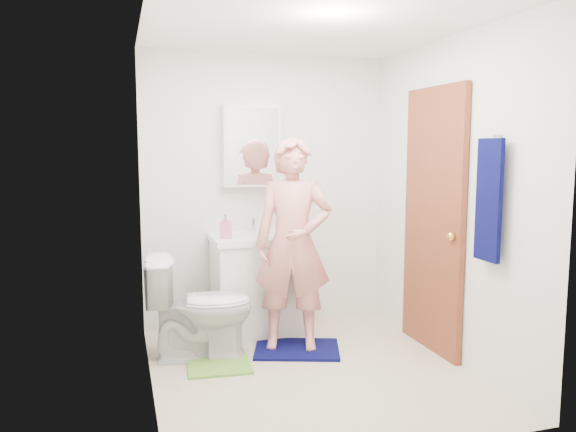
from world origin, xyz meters
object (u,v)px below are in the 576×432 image
object	(u,v)px
soap_dispenser	(226,226)
towel	(489,200)
medicine_cabinet	(251,146)
toilet	(200,307)
vanity_cabinet	(258,287)
toothbrush_cup	(284,226)
man	(293,244)

from	to	relation	value
soap_dispenser	towel	bearing A→B (deg)	-43.84
medicine_cabinet	toilet	bearing A→B (deg)	-129.96
vanity_cabinet	medicine_cabinet	bearing A→B (deg)	90.00
toilet	medicine_cabinet	bearing A→B (deg)	-31.41
vanity_cabinet	soap_dispenser	world-z (taller)	soap_dispenser
towel	soap_dispenser	xyz separation A→B (m)	(-1.47, 1.41, -0.30)
medicine_cabinet	towel	size ratio (longest dim) A/B	0.87
toothbrush_cup	soap_dispenser	bearing A→B (deg)	-163.02
vanity_cabinet	toothbrush_cup	distance (m)	0.57
medicine_cabinet	towel	distance (m)	2.11
man	toothbrush_cup	bearing A→B (deg)	99.35
medicine_cabinet	soap_dispenser	size ratio (longest dim) A/B	3.55
toilet	soap_dispenser	world-z (taller)	soap_dispenser
toothbrush_cup	man	distance (m)	0.58
towel	toothbrush_cup	world-z (taller)	towel
vanity_cabinet	towel	size ratio (longest dim) A/B	1.00
medicine_cabinet	toilet	world-z (taller)	medicine_cabinet
towel	soap_dispenser	world-z (taller)	towel
vanity_cabinet	toilet	distance (m)	0.71
towel	toilet	distance (m)	2.20
vanity_cabinet	toothbrush_cup	size ratio (longest dim) A/B	6.29
toilet	man	size ratio (longest dim) A/B	0.48
medicine_cabinet	man	world-z (taller)	medicine_cabinet
towel	toilet	xyz separation A→B (m)	(-1.74, 1.04, -0.85)
toilet	soap_dispenser	xyz separation A→B (m)	(0.27, 0.37, 0.55)
soap_dispenser	man	xyz separation A→B (m)	(0.45, -0.41, -0.10)
vanity_cabinet	man	world-z (taller)	man
towel	soap_dispenser	size ratio (longest dim) A/B	4.06
towel	man	xyz separation A→B (m)	(-1.02, 1.01, -0.41)
medicine_cabinet	soap_dispenser	xyz separation A→B (m)	(-0.29, -0.30, -0.65)
toilet	man	bearing A→B (deg)	-84.28
toilet	man	world-z (taller)	man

